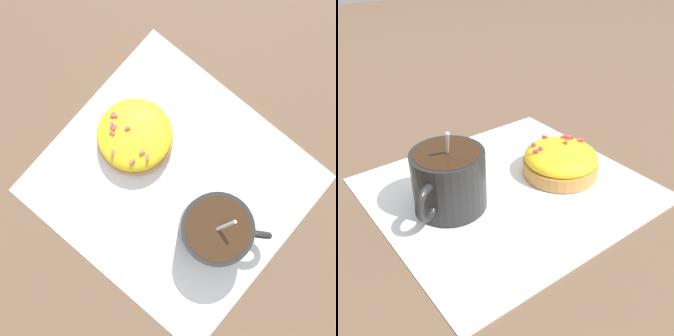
% 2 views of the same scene
% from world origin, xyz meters
% --- Properties ---
extents(ground_plane, '(3.00, 3.00, 0.00)m').
position_xyz_m(ground_plane, '(0.00, 0.00, 0.00)').
color(ground_plane, brown).
extents(paper_napkin, '(0.34, 0.31, 0.00)m').
position_xyz_m(paper_napkin, '(0.00, 0.00, 0.00)').
color(paper_napkin, white).
rests_on(paper_napkin, ground_plane).
extents(coffee_cup, '(0.10, 0.09, 0.11)m').
position_xyz_m(coffee_cup, '(-0.08, 0.01, 0.04)').
color(coffee_cup, black).
rests_on(coffee_cup, paper_napkin).
extents(frosted_pastry, '(0.10, 0.10, 0.05)m').
position_xyz_m(frosted_pastry, '(0.08, -0.01, 0.02)').
color(frosted_pastry, '#C18442').
rests_on(frosted_pastry, paper_napkin).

